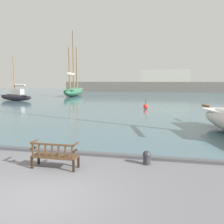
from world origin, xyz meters
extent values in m
plane|color=slate|center=(0.00, 0.00, 0.00)|extent=(160.00, 160.00, 0.00)
cube|color=#476670|center=(0.00, 44.00, 0.04)|extent=(100.00, 80.00, 0.08)
cube|color=#4C4C50|center=(0.00, 3.85, 0.06)|extent=(40.00, 0.30, 0.12)
cube|color=black|center=(-1.20, 2.37, 0.21)|extent=(0.07, 0.07, 0.42)
cube|color=black|center=(0.33, 2.36, 0.21)|extent=(0.07, 0.07, 0.42)
cube|color=black|center=(-1.20, 1.92, 0.21)|extent=(0.07, 0.07, 0.42)
cube|color=black|center=(0.33, 1.91, 0.21)|extent=(0.07, 0.07, 0.42)
cube|color=#4C331E|center=(-0.43, 2.14, 0.42)|extent=(1.60, 0.53, 0.06)
cube|color=#4C331E|center=(-0.44, 1.92, 0.89)|extent=(1.60, 0.06, 0.06)
cube|color=#4C331E|center=(-1.16, 1.92, 0.66)|extent=(0.06, 0.04, 0.41)
cube|color=#4C331E|center=(-0.92, 1.92, 0.66)|extent=(0.06, 0.04, 0.41)
cube|color=#4C331E|center=(-0.68, 1.92, 0.66)|extent=(0.06, 0.04, 0.41)
cube|color=#4C331E|center=(-0.44, 1.92, 0.66)|extent=(0.06, 0.04, 0.41)
cube|color=#4C331E|center=(-0.20, 1.92, 0.66)|extent=(0.06, 0.04, 0.41)
cube|color=#4C331E|center=(0.04, 1.92, 0.66)|extent=(0.06, 0.04, 0.41)
cube|color=#4C331E|center=(0.28, 1.92, 0.66)|extent=(0.06, 0.04, 0.41)
cube|color=black|center=(-1.21, 2.05, 0.69)|extent=(0.06, 0.30, 0.06)
cube|color=#4C331E|center=(-1.20, 2.14, 0.90)|extent=(0.06, 0.47, 0.04)
cube|color=black|center=(0.33, 2.05, 0.69)|extent=(0.06, 0.30, 0.06)
cube|color=#4C331E|center=(0.34, 2.14, 0.90)|extent=(0.06, 0.47, 0.04)
cylinder|color=brown|center=(5.95, 12.96, 1.23)|extent=(0.56, 1.21, 0.20)
ellipsoid|color=black|center=(-18.60, 26.92, 0.59)|extent=(6.06, 2.63, 1.02)
cube|color=#4C4C51|center=(-18.60, 26.92, 0.87)|extent=(5.29, 2.14, 0.08)
cube|color=beige|center=(-18.17, 26.83, 1.35)|extent=(1.87, 1.12, 0.89)
cylinder|color=brown|center=(-18.74, 26.96, 3.73)|extent=(0.14, 0.14, 5.65)
cylinder|color=brown|center=(-17.72, 26.73, 2.26)|extent=(2.07, 0.56, 0.11)
cylinder|color=silver|center=(-17.72, 26.73, 2.37)|extent=(1.89, 0.62, 0.22)
ellipsoid|color=#2D6647|center=(-14.59, 39.68, 0.89)|extent=(4.25, 10.85, 1.63)
cube|color=#5B9375|center=(-14.59, 39.68, 1.34)|extent=(3.39, 9.49, 0.08)
cylinder|color=brown|center=(-14.63, 39.94, 6.89)|extent=(0.28, 0.28, 11.02)
cylinder|color=brown|center=(-14.30, 37.71, 4.00)|extent=(0.87, 4.50, 0.22)
cylinder|color=silver|center=(-14.30, 37.71, 4.22)|extent=(1.02, 4.08, 0.44)
cylinder|color=brown|center=(-15.05, 42.81, 5.54)|extent=(0.28, 0.28, 8.31)
cylinder|color=brown|center=(-14.17, 36.81, 5.12)|extent=(0.28, 0.28, 7.47)
cylinder|color=brown|center=(-15.47, 45.69, 1.36)|extent=(0.45, 1.60, 0.22)
cylinder|color=#2D2D33|center=(2.63, 3.23, 0.18)|extent=(0.27, 0.27, 0.35)
sphere|color=#2D2D33|center=(2.63, 3.23, 0.35)|extent=(0.31, 0.31, 0.31)
sphere|color=red|center=(1.03, 20.32, 0.34)|extent=(0.52, 0.52, 0.52)
cylinder|color=#2D2D33|center=(1.03, 20.32, 0.95)|extent=(0.06, 0.06, 0.70)
cube|color=#66605B|center=(0.00, 58.72, 1.34)|extent=(47.66, 2.40, 2.68)
cube|color=#B7B2A3|center=(2.26, 58.72, 4.20)|extent=(11.98, 2.00, 3.04)
camera|label=1|loc=(3.35, -5.56, 3.02)|focal=40.00mm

